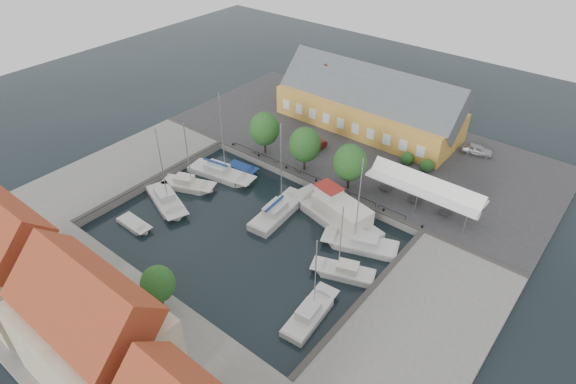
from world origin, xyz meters
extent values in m
plane|color=black|center=(0.00, 0.00, 0.00)|extent=(140.00, 140.00, 0.00)
cube|color=#2D2D30|center=(0.00, 23.00, 0.50)|extent=(56.00, 26.00, 1.00)
cube|color=slate|center=(-22.00, -2.00, 0.50)|extent=(12.00, 24.00, 1.00)
cube|color=slate|center=(22.00, -2.00, 0.50)|extent=(12.00, 24.00, 1.00)
cube|color=slate|center=(0.00, -21.00, 0.50)|extent=(56.00, 14.00, 1.00)
cube|color=#383533|center=(0.00, 10.30, 1.06)|extent=(56.00, 0.60, 0.12)
cube|color=#383533|center=(-16.30, -2.00, 1.06)|extent=(0.60, 24.00, 0.12)
cube|color=#383533|center=(16.30, -2.00, 1.06)|extent=(0.60, 24.00, 0.12)
cylinder|color=black|center=(-14.00, 10.60, 1.20)|extent=(0.24, 0.24, 0.40)
cylinder|color=black|center=(-9.00, 10.60, 1.20)|extent=(0.24, 0.24, 0.40)
cylinder|color=black|center=(-4.00, 10.60, 1.20)|extent=(0.24, 0.24, 0.40)
cylinder|color=black|center=(1.00, 10.60, 1.20)|extent=(0.24, 0.24, 0.40)
cylinder|color=black|center=(6.00, 10.60, 1.20)|extent=(0.24, 0.24, 0.40)
cylinder|color=black|center=(11.00, 10.60, 1.20)|extent=(0.24, 0.24, 0.40)
cylinder|color=black|center=(16.00, 10.60, 1.20)|extent=(0.24, 0.24, 0.40)
cube|color=gold|center=(-2.00, 28.00, 3.25)|extent=(28.00, 10.00, 4.50)
cube|color=#474C51|center=(-2.00, 28.00, 6.75)|extent=(28.56, 7.60, 7.60)
cube|color=gold|center=(-12.00, 34.00, 2.75)|extent=(6.00, 6.00, 3.50)
cube|color=brown|center=(-10.00, 28.00, 8.60)|extent=(0.60, 0.60, 1.20)
cube|color=white|center=(14.00, 14.50, 3.70)|extent=(14.00, 4.00, 0.25)
cylinder|color=silver|center=(8.00, 12.70, 2.35)|extent=(0.10, 0.10, 2.70)
cylinder|color=silver|center=(8.00, 16.30, 2.35)|extent=(0.10, 0.10, 2.70)
cylinder|color=silver|center=(14.00, 12.70, 2.35)|extent=(0.10, 0.10, 2.70)
cylinder|color=silver|center=(14.00, 16.30, 2.35)|extent=(0.10, 0.10, 2.70)
cylinder|color=silver|center=(20.00, 12.70, 2.35)|extent=(0.10, 0.10, 2.70)
cylinder|color=silver|center=(20.00, 16.30, 2.35)|extent=(0.10, 0.10, 2.70)
cylinder|color=black|center=(-9.00, 12.00, 2.05)|extent=(0.30, 0.30, 2.10)
ellipsoid|color=#1A4819|center=(-9.00, 12.00, 4.88)|extent=(4.20, 4.20, 4.83)
cylinder|color=black|center=(-2.00, 12.00, 2.05)|extent=(0.30, 0.30, 2.10)
ellipsoid|color=#1A4819|center=(-2.00, 12.00, 4.88)|extent=(4.20, 4.20, 4.83)
cylinder|color=black|center=(5.00, 12.00, 2.05)|extent=(0.30, 0.30, 2.10)
ellipsoid|color=#1A4819|center=(5.00, 12.00, 4.88)|extent=(4.20, 4.20, 4.83)
imported|color=#9E9FA5|center=(14.68, 30.58, 1.72)|extent=(4.54, 2.66, 1.45)
imported|color=#5A1614|center=(-3.75, 17.13, 1.62)|extent=(1.37, 3.77, 1.24)
cube|color=silver|center=(0.80, 2.42, 0.15)|extent=(3.45, 7.68, 1.50)
cube|color=silver|center=(0.71, 3.35, 0.94)|extent=(3.48, 9.16, 0.08)
cube|color=silver|center=(0.78, 2.61, 1.40)|extent=(2.16, 3.14, 0.90)
cylinder|color=silver|center=(0.66, 3.91, 6.49)|extent=(0.12, 0.12, 11.19)
cube|color=navy|center=(0.80, 2.42, 2.15)|extent=(0.55, 3.73, 0.22)
cube|color=silver|center=(7.72, 6.43, 0.10)|extent=(10.96, 6.03, 1.80)
cube|color=silver|center=(6.45, 6.71, 1.04)|extent=(12.95, 6.32, 0.08)
cube|color=beige|center=(7.72, 6.43, 2.10)|extent=(7.67, 4.76, 2.20)
cube|color=silver|center=(5.44, 6.93, 3.50)|extent=(3.24, 2.70, 1.20)
cube|color=maroon|center=(5.44, 6.93, 4.15)|extent=(3.52, 2.87, 0.10)
cube|color=silver|center=(12.25, 4.75, 0.05)|extent=(7.50, 5.09, 1.30)
cube|color=silver|center=(11.44, 4.45, 0.74)|extent=(8.76, 5.45, 0.08)
cube|color=silver|center=(12.09, 4.69, 1.20)|extent=(3.28, 2.81, 0.90)
cylinder|color=silver|center=(10.95, 4.28, 6.10)|extent=(0.12, 0.12, 10.81)
cube|color=silver|center=(13.05, -0.18, 0.05)|extent=(5.90, 3.98, 1.30)
cube|color=silver|center=(12.41, -0.41, 0.74)|extent=(6.90, 4.26, 0.08)
cube|color=beige|center=(12.92, -0.23, 1.20)|extent=(2.58, 2.19, 0.90)
cylinder|color=silver|center=(12.02, -0.55, 4.79)|extent=(0.12, 0.12, 8.18)
cube|color=silver|center=(13.20, -7.51, 0.05)|extent=(2.97, 6.23, 1.30)
cube|color=silver|center=(13.12, -6.76, 0.74)|extent=(2.99, 7.42, 0.08)
cube|color=silver|center=(13.18, -7.36, 1.20)|extent=(1.85, 2.56, 0.90)
cylinder|color=silver|center=(13.08, -6.31, 4.91)|extent=(0.12, 0.12, 8.41)
cube|color=silver|center=(-11.54, 4.73, 0.05)|extent=(8.32, 4.10, 1.30)
cube|color=silver|center=(-10.56, 4.89, 0.74)|extent=(9.87, 4.24, 0.08)
cube|color=silver|center=(-11.35, 4.76, 1.20)|extent=(3.46, 2.44, 0.90)
cylinder|color=silver|center=(-9.97, 4.98, 6.51)|extent=(0.12, 0.12, 11.61)
cube|color=navy|center=(-11.54, 4.73, 1.95)|extent=(3.97, 0.85, 0.22)
cube|color=beige|center=(-12.79, -0.03, 0.05)|extent=(6.42, 4.54, 1.30)
cube|color=beige|center=(-12.11, 0.25, 0.74)|extent=(7.48, 4.88, 0.08)
cube|color=beige|center=(-12.65, 0.03, 1.20)|extent=(2.83, 2.48, 0.90)
cylinder|color=silver|center=(-11.70, 0.41, 5.12)|extent=(0.12, 0.12, 8.84)
cube|color=silver|center=(-12.25, -3.64, 0.05)|extent=(7.49, 5.04, 1.30)
cube|color=silver|center=(-11.44, -3.94, 0.74)|extent=(8.76, 5.41, 0.08)
cube|color=silver|center=(-12.09, -3.70, 1.20)|extent=(3.27, 2.76, 0.90)
cylinder|color=silver|center=(-10.95, -4.12, 5.85)|extent=(0.12, 0.12, 10.31)
cube|color=silver|center=(-11.54, -9.15, 0.05)|extent=(3.98, 1.96, 0.90)
cube|color=silver|center=(-11.05, -9.16, 0.54)|extent=(4.76, 1.90, 0.08)
cube|color=navy|center=(-9.99, 7.81, 0.05)|extent=(3.87, 2.22, 0.80)
cube|color=navy|center=(-9.53, 7.86, 0.49)|extent=(4.60, 2.22, 0.08)
cube|color=beige|center=(-10.00, -23.00, 4.50)|extent=(11.00, 8.00, 7.00)
cube|color=beige|center=(4.00, -23.00, 4.75)|extent=(12.00, 8.00, 7.50)
cube|color=#A94624|center=(4.00, -23.00, 9.75)|extent=(12.36, 6.50, 6.50)
cube|color=brown|center=(1.00, -23.00, 11.40)|extent=(0.70, 0.70, 1.00)
cube|color=brown|center=(6.40, -23.00, 11.30)|extent=(0.60, 0.60, 0.80)
cube|color=brown|center=(13.75, -24.00, 10.40)|extent=(0.70, 0.70, 1.00)
camera|label=1|loc=(30.54, -32.03, 36.55)|focal=30.00mm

